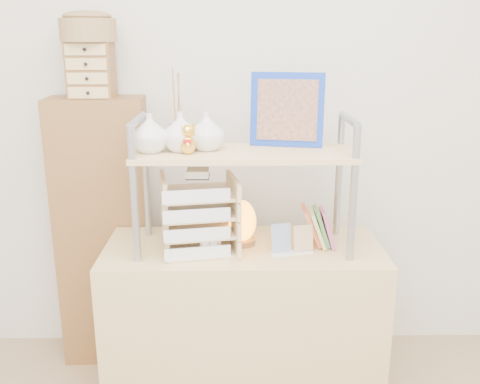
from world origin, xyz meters
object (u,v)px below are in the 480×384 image
object	(u,v)px
desk	(243,323)
cabinet	(105,233)
salt_lamp	(242,222)
letter_tray	(199,219)

from	to	relation	value
desk	cabinet	bearing A→B (deg)	151.76
salt_lamp	desk	bearing A→B (deg)	-82.98
desk	salt_lamp	distance (m)	0.48
letter_tray	salt_lamp	world-z (taller)	letter_tray
letter_tray	salt_lamp	bearing A→B (deg)	19.61
cabinet	letter_tray	world-z (taller)	cabinet
cabinet	letter_tray	size ratio (longest dim) A/B	3.81
letter_tray	salt_lamp	size ratio (longest dim) A/B	1.79
desk	letter_tray	size ratio (longest dim) A/B	3.38
desk	letter_tray	distance (m)	0.55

